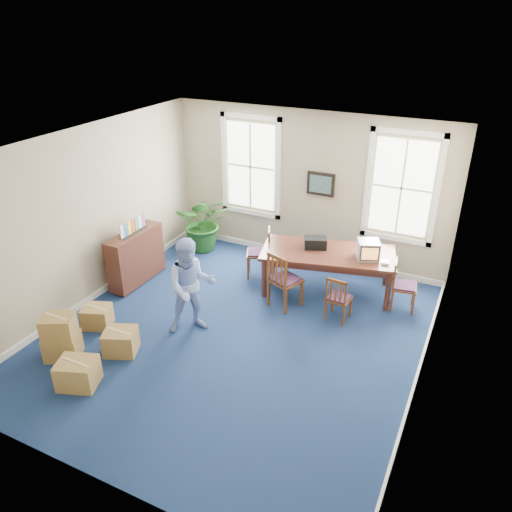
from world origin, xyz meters
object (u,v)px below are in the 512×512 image
at_px(man, 191,286).
at_px(potted_plant, 204,222).
at_px(credenza, 136,258).
at_px(crt_tv, 368,250).
at_px(chair_near_left, 286,279).
at_px(cardboard_boxes, 75,336).
at_px(conference_table, 327,271).

height_order(man, potted_plant, man).
relative_size(man, credenza, 1.27).
xyz_separation_m(crt_tv, chair_near_left, (-1.24, -0.90, -0.46)).
bearing_deg(man, crt_tv, 4.50).
xyz_separation_m(crt_tv, credenza, (-4.26, -1.36, -0.49)).
bearing_deg(cardboard_boxes, man, 49.25).
distance_m(chair_near_left, potted_plant, 2.96).
bearing_deg(man, credenza, 114.52).
bearing_deg(chair_near_left, cardboard_boxes, 71.59).
bearing_deg(man, chair_near_left, 11.40).
relative_size(chair_near_left, credenza, 0.83).
xyz_separation_m(chair_near_left, credenza, (-3.02, -0.46, -0.03)).
relative_size(crt_tv, credenza, 0.31).
xyz_separation_m(conference_table, man, (-1.63, -2.23, 0.42)).
bearing_deg(credenza, cardboard_boxes, -73.79).
distance_m(crt_tv, credenza, 4.50).
distance_m(conference_table, chair_near_left, 0.99).
bearing_deg(potted_plant, crt_tv, -7.81).
relative_size(crt_tv, man, 0.24).
bearing_deg(man, cardboard_boxes, -170.30).
height_order(crt_tv, credenza, crt_tv).
bearing_deg(potted_plant, chair_near_left, -28.87).
distance_m(chair_near_left, cardboard_boxes, 3.70).
bearing_deg(crt_tv, man, -159.00).
distance_m(conference_table, cardboard_boxes, 4.67).
height_order(potted_plant, cardboard_boxes, potted_plant).
distance_m(conference_table, potted_plant, 3.16).
bearing_deg(potted_plant, man, -62.45).
relative_size(conference_table, man, 1.46).
bearing_deg(cardboard_boxes, potted_plant, 92.91).
bearing_deg(conference_table, crt_tv, -9.43).
xyz_separation_m(credenza, potted_plant, (0.44, 1.88, 0.12)).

